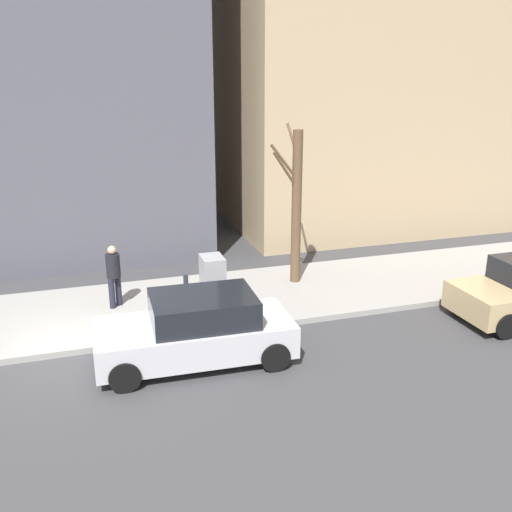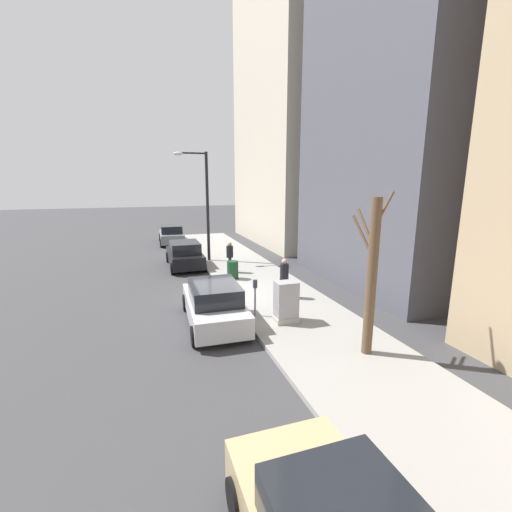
# 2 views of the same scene
# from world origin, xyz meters

# --- Properties ---
(ground_plane) EXTENTS (120.00, 120.00, 0.00)m
(ground_plane) POSITION_xyz_m (0.00, 0.00, 0.00)
(ground_plane) COLOR #38383A
(sidewalk) EXTENTS (4.00, 36.00, 0.15)m
(sidewalk) POSITION_xyz_m (2.00, 0.00, 0.07)
(sidewalk) COLOR gray
(sidewalk) RESTS_ON ground
(parked_car_silver) EXTENTS (2.05, 4.26, 1.52)m
(parked_car_silver) POSITION_xyz_m (-1.04, -2.63, 0.74)
(parked_car_silver) COLOR #B7B7BC
(parked_car_silver) RESTS_ON ground
(parked_car_black) EXTENTS (1.94, 4.21, 1.52)m
(parked_car_black) POSITION_xyz_m (-1.01, 6.13, 0.74)
(parked_car_black) COLOR black
(parked_car_black) RESTS_ON ground
(parked_car_grey) EXTENTS (2.01, 4.24, 1.52)m
(parked_car_grey) POSITION_xyz_m (-1.09, 14.46, 0.74)
(parked_car_grey) COLOR slate
(parked_car_grey) RESTS_ON ground
(parking_meter) EXTENTS (0.14, 0.10, 1.35)m
(parking_meter) POSITION_xyz_m (0.45, -2.68, 0.98)
(parking_meter) COLOR slate
(parking_meter) RESTS_ON sidewalk
(utility_box) EXTENTS (0.83, 0.61, 1.43)m
(utility_box) POSITION_xyz_m (1.30, -3.53, 0.85)
(utility_box) COLOR #A8A399
(utility_box) RESTS_ON sidewalk
(streetlamp) EXTENTS (1.97, 0.32, 6.50)m
(streetlamp) POSITION_xyz_m (0.28, 6.83, 4.02)
(streetlamp) COLOR black
(streetlamp) RESTS_ON sidewalk
(bare_tree) EXTENTS (0.83, 0.95, 4.53)m
(bare_tree) POSITION_xyz_m (2.60, -6.29, 2.43)
(bare_tree) COLOR brown
(bare_tree) RESTS_ON sidewalk
(trash_bin) EXTENTS (0.56, 0.56, 0.90)m
(trash_bin) POSITION_xyz_m (0.90, 2.29, 0.60)
(trash_bin) COLOR #14381E
(trash_bin) RESTS_ON sidewalk
(pedestrian_near_meter) EXTENTS (0.36, 0.36, 1.66)m
(pedestrian_near_meter) POSITION_xyz_m (2.24, -1.13, 1.09)
(pedestrian_near_meter) COLOR #1E1E2D
(pedestrian_near_meter) RESTS_ON sidewalk
(pedestrian_midblock) EXTENTS (0.36, 0.39, 1.66)m
(pedestrian_midblock) POSITION_xyz_m (1.08, 3.58, 1.09)
(pedestrian_midblock) COLOR #1E1E2D
(pedestrian_midblock) RESTS_ON sidewalk
(office_block_center) EXTENTS (9.20, 9.20, 18.80)m
(office_block_center) POSITION_xyz_m (10.10, -0.07, 9.40)
(office_block_center) COLOR #4C4C56
(office_block_center) RESTS_ON ground
(office_tower_right) EXTENTS (12.52, 12.52, 28.55)m
(office_tower_right) POSITION_xyz_m (11.76, 12.79, 14.27)
(office_tower_right) COLOR #BCB29E
(office_tower_right) RESTS_ON ground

